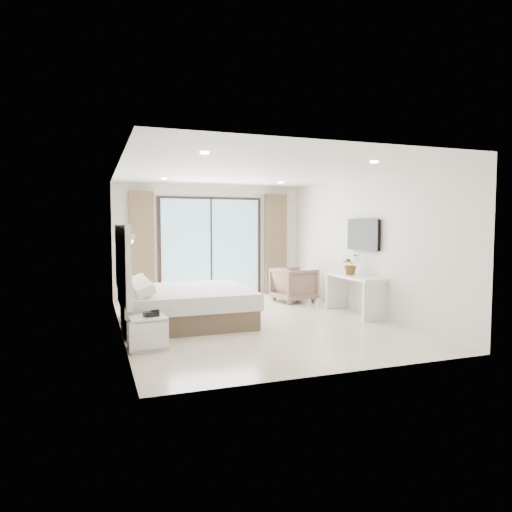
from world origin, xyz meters
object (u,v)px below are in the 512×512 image
Objects in this scene: nightstand at (148,333)px; console_desk at (354,286)px; bed at (184,305)px; armchair at (294,283)px.

console_desk is (4.05, 1.17, 0.33)m from nightstand.
console_desk is (3.25, -0.32, 0.24)m from bed.
armchair is at bearing 27.12° from bed.
armchair is at bearing 34.06° from nightstand.
console_desk is at bearing -174.58° from armchair.
nightstand is 0.64× the size of armchair.
nightstand is at bearing 119.55° from armchair.
armchair reaches higher than bed.
nightstand is 4.23m from console_desk.
bed is 1.70m from nightstand.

